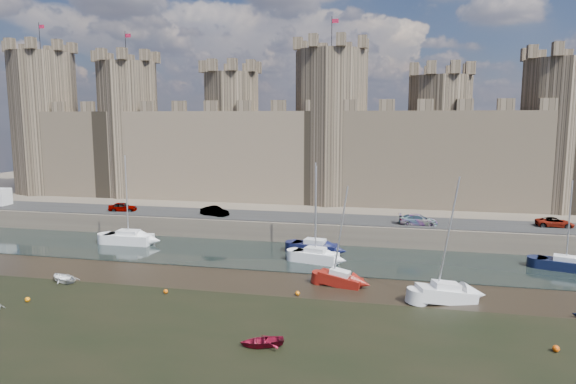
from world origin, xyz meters
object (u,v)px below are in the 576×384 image
(car_3, at_px, (555,223))
(sailboat_4, at_px, (340,278))
(car_2, at_px, (418,220))
(sailboat_1, at_px, (315,247))
(sailboat_3, at_px, (566,264))
(sailboat_5, at_px, (446,293))
(sailboat_2, at_px, (316,255))
(sailboat_0, at_px, (129,238))
(car_1, at_px, (215,211))
(car_0, at_px, (123,207))

(car_3, bearing_deg, sailboat_4, 130.70)
(car_3, bearing_deg, car_2, 98.81)
(sailboat_1, height_order, sailboat_3, sailboat_1)
(car_3, distance_m, sailboat_4, 30.64)
(sailboat_1, height_order, sailboat_5, sailboat_5)
(sailboat_4, bearing_deg, car_2, 77.53)
(sailboat_1, relative_size, sailboat_5, 0.97)
(sailboat_3, bearing_deg, sailboat_2, -156.51)
(sailboat_2, bearing_deg, sailboat_0, -174.63)
(sailboat_3, relative_size, sailboat_5, 0.85)
(sailboat_0, distance_m, sailboat_3, 49.33)
(car_1, bearing_deg, sailboat_1, -96.37)
(car_2, bearing_deg, sailboat_0, 99.15)
(car_2, distance_m, sailboat_4, 19.06)
(sailboat_3, height_order, sailboat_5, sailboat_5)
(car_1, bearing_deg, sailboat_4, -114.18)
(car_3, relative_size, sailboat_3, 0.46)
(car_1, relative_size, sailboat_5, 0.37)
(car_0, xyz_separation_m, sailboat_5, (41.85, -20.26, -2.38))
(car_3, relative_size, sailboat_4, 0.45)
(sailboat_0, distance_m, sailboat_1, 23.19)
(car_1, xyz_separation_m, sailboat_2, (15.40, -10.64, -2.33))
(car_1, xyz_separation_m, car_2, (26.35, -0.25, 0.01))
(car_1, bearing_deg, sailboat_3, -82.18)
(car_0, relative_size, sailboat_1, 0.36)
(car_1, bearing_deg, sailboat_5, -106.41)
(car_3, distance_m, sailboat_1, 29.08)
(sailboat_2, bearing_deg, car_0, 172.07)
(sailboat_2, bearing_deg, car_2, 56.27)
(car_0, height_order, car_1, car_1)
(car_3, distance_m, sailboat_0, 51.70)
(sailboat_0, bearing_deg, car_2, 11.07)
(car_1, bearing_deg, car_2, -71.69)
(sailboat_3, xyz_separation_m, sailboat_4, (-22.03, -9.62, -0.02))
(car_3, bearing_deg, car_1, 93.57)
(car_2, bearing_deg, sailboat_4, 153.90)
(sailboat_1, xyz_separation_m, sailboat_3, (26.14, -1.03, -0.09))
(sailboat_2, bearing_deg, car_3, 37.86)
(car_1, distance_m, sailboat_5, 34.52)
(car_2, height_order, sailboat_3, sailboat_3)
(car_2, height_order, sailboat_4, sailboat_4)
(sailboat_5, bearing_deg, sailboat_0, 142.46)
(car_2, relative_size, sailboat_3, 0.50)
(car_3, distance_m, sailboat_5, 26.16)
(car_2, height_order, sailboat_2, sailboat_2)
(sailboat_4, xyz_separation_m, sailboat_5, (9.28, -2.30, 0.06))
(car_3, distance_m, sailboat_2, 29.80)
(car_1, xyz_separation_m, sailboat_1, (14.73, -6.94, -2.34))
(sailboat_0, bearing_deg, sailboat_2, -8.16)
(sailboat_1, bearing_deg, sailboat_2, -69.97)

